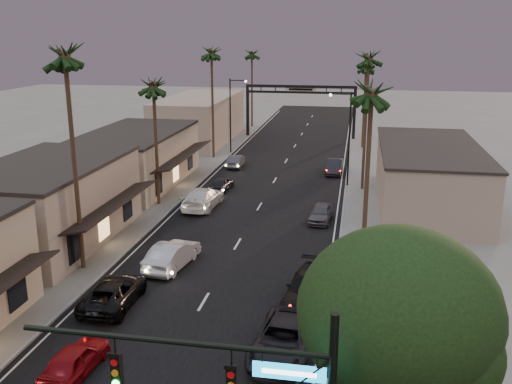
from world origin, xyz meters
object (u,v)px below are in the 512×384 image
at_px(oncoming_pickup, 114,293).
at_px(streetlight_right, 347,131).
at_px(palm_rc, 366,64).
at_px(curbside_black, 309,288).
at_px(corner_tree, 400,320).
at_px(palm_rb, 369,54).
at_px(oncoming_silver, 172,255).
at_px(palm_lb, 64,50).
at_px(palm_ld, 211,49).
at_px(oncoming_red, 75,360).
at_px(palm_ra, 372,87).
at_px(streetlight_left, 233,110).
at_px(palm_far, 252,51).
at_px(curbside_near, 284,339).
at_px(palm_lc, 153,81).
at_px(arch, 301,98).

bearing_deg(oncoming_pickup, streetlight_right, -114.35).
height_order(palm_rc, curbside_black, palm_rc).
relative_size(corner_tree, palm_rb, 0.62).
height_order(streetlight_right, oncoming_silver, streetlight_right).
bearing_deg(palm_lb, palm_ld, 90.00).
distance_m(palm_rc, curbside_black, 45.12).
xyz_separation_m(palm_ld, palm_rc, (17.20, 9.00, -1.95)).
bearing_deg(oncoming_silver, oncoming_red, 95.61).
bearing_deg(palm_ra, palm_rb, 90.00).
bearing_deg(palm_rc, palm_ld, -152.38).
distance_m(palm_lb, palm_ld, 33.01).
relative_size(palm_rc, oncoming_pickup, 2.34).
relative_size(streetlight_left, palm_far, 0.68).
xyz_separation_m(palm_rc, oncoming_pickup, (-13.30, -46.19, -9.74)).
distance_m(oncoming_pickup, oncoming_silver, 5.70).
bearing_deg(palm_far, oncoming_red, -86.04).
distance_m(palm_ld, oncoming_pickup, 39.18).
distance_m(palm_rb, curbside_black, 26.79).
height_order(palm_ld, oncoming_silver, palm_ld).
distance_m(curbside_near, curbside_black, 5.54).
bearing_deg(palm_ra, curbside_near, -110.48).
distance_m(palm_lc, palm_far, 42.01).
bearing_deg(palm_ra, corner_tree, -86.97).
bearing_deg(curbside_black, streetlight_right, 93.09).
bearing_deg(corner_tree, palm_lc, 122.34).
relative_size(palm_ra, curbside_near, 2.34).
bearing_deg(oncoming_pickup, arch, -96.36).
bearing_deg(palm_ld, oncoming_red, -83.57).
relative_size(streetlight_right, streetlight_left, 1.00).
distance_m(streetlight_left, curbside_near, 45.34).
distance_m(palm_lb, palm_far, 56.03).
distance_m(arch, oncoming_red, 58.91).
bearing_deg(streetlight_left, palm_ld, -119.25).
xyz_separation_m(oncoming_red, curbside_black, (9.43, 8.61, 0.15)).
distance_m(streetlight_right, streetlight_left, 18.99).
distance_m(streetlight_right, palm_ra, 21.94).
relative_size(oncoming_red, oncoming_pickup, 0.77).
relative_size(palm_lc, palm_far, 0.92).
relative_size(arch, palm_lc, 1.25).
bearing_deg(palm_far, curbside_near, -78.12).
distance_m(streetlight_left, palm_ra, 37.87).
height_order(palm_ld, palm_ra, palm_ld).
xyz_separation_m(arch, palm_rc, (8.60, -6.00, 4.94)).
relative_size(palm_lb, palm_lc, 1.25).
bearing_deg(oncoming_red, palm_rb, -107.42).
xyz_separation_m(streetlight_left, curbside_black, (12.66, -37.99, -4.49)).
distance_m(corner_tree, streetlight_right, 37.64).
xyz_separation_m(palm_rb, oncoming_pickup, (-13.30, -26.19, -11.69)).
bearing_deg(oncoming_red, streetlight_left, -82.80).
bearing_deg(palm_lb, oncoming_pickup, -47.09).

